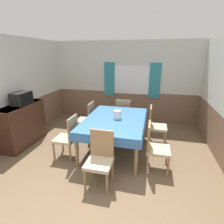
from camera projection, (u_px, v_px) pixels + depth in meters
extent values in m
plane|color=brown|center=(76.00, 214.00, 2.50)|extent=(16.00, 16.00, 0.00)
cube|color=silver|center=(125.00, 67.00, 5.70)|extent=(5.14, 0.05, 1.65)
cube|color=brown|center=(124.00, 105.00, 6.11)|extent=(5.14, 0.05, 0.95)
cube|color=white|center=(132.00, 80.00, 5.75)|extent=(1.28, 0.01, 0.92)
cube|color=teal|center=(109.00, 79.00, 5.90)|extent=(0.35, 0.03, 1.11)
cube|color=teal|center=(155.00, 81.00, 5.57)|extent=(0.35, 0.03, 1.11)
cube|color=silver|center=(17.00, 71.00, 4.34)|extent=(0.05, 4.46, 1.65)
cube|color=brown|center=(25.00, 120.00, 4.75)|extent=(0.05, 4.46, 0.95)
cube|color=brown|center=(220.00, 139.00, 3.69)|extent=(0.05, 4.46, 0.95)
cube|color=#386BA8|center=(115.00, 120.00, 4.00)|extent=(1.34, 1.87, 0.06)
cube|color=#386BA8|center=(115.00, 123.00, 4.03)|extent=(1.37, 1.90, 0.12)
cylinder|color=#93704C|center=(77.00, 150.00, 3.47)|extent=(0.07, 0.07, 0.72)
cylinder|color=#93704C|center=(136.00, 158.00, 3.21)|extent=(0.07, 0.07, 0.72)
cylinder|color=#93704C|center=(101.00, 120.00, 5.04)|extent=(0.07, 0.07, 0.72)
cylinder|color=#93704C|center=(143.00, 124.00, 4.78)|extent=(0.07, 0.07, 0.72)
cylinder|color=#93704C|center=(167.00, 156.00, 3.57)|extent=(0.04, 0.04, 0.39)
cylinder|color=#93704C|center=(168.00, 167.00, 3.22)|extent=(0.04, 0.04, 0.39)
cylinder|color=#93704C|center=(148.00, 154.00, 3.66)|extent=(0.04, 0.04, 0.39)
cylinder|color=#93704C|center=(147.00, 164.00, 3.31)|extent=(0.04, 0.04, 0.39)
cube|color=tan|center=(158.00, 150.00, 3.37)|extent=(0.44, 0.44, 0.06)
cube|color=#93704C|center=(149.00, 136.00, 3.32)|extent=(0.04, 0.42, 0.50)
cylinder|color=#93704C|center=(164.00, 133.00, 4.61)|extent=(0.04, 0.04, 0.39)
cylinder|color=#93704C|center=(165.00, 139.00, 4.26)|extent=(0.04, 0.04, 0.39)
cylinder|color=#93704C|center=(150.00, 132.00, 4.69)|extent=(0.04, 0.04, 0.39)
cylinder|color=#93704C|center=(149.00, 138.00, 4.34)|extent=(0.04, 0.04, 0.39)
cube|color=tan|center=(158.00, 127.00, 4.41)|extent=(0.44, 0.44, 0.06)
cube|color=#93704C|center=(150.00, 116.00, 4.36)|extent=(0.04, 0.42, 0.50)
cylinder|color=#93704C|center=(107.00, 184.00, 2.81)|extent=(0.04, 0.04, 0.39)
cylinder|color=#93704C|center=(85.00, 180.00, 2.89)|extent=(0.04, 0.04, 0.39)
cylinder|color=#93704C|center=(112.00, 169.00, 3.16)|extent=(0.04, 0.04, 0.39)
cylinder|color=#93704C|center=(93.00, 166.00, 3.24)|extent=(0.04, 0.04, 0.39)
cube|color=tan|center=(99.00, 163.00, 2.95)|extent=(0.44, 0.44, 0.06)
cube|color=#93704C|center=(102.00, 143.00, 3.05)|extent=(0.42, 0.04, 0.50)
cylinder|color=#93704C|center=(54.00, 151.00, 3.74)|extent=(0.04, 0.04, 0.39)
cylinder|color=#93704C|center=(63.00, 143.00, 4.09)|extent=(0.04, 0.04, 0.39)
cylinder|color=#93704C|center=(70.00, 154.00, 3.66)|extent=(0.04, 0.04, 0.39)
cylinder|color=#93704C|center=(78.00, 145.00, 4.01)|extent=(0.04, 0.04, 0.39)
cube|color=tan|center=(65.00, 139.00, 3.80)|extent=(0.44, 0.44, 0.06)
cube|color=#93704C|center=(73.00, 128.00, 3.67)|extent=(0.04, 0.42, 0.50)
cylinder|color=#93704C|center=(76.00, 130.00, 4.78)|extent=(0.04, 0.04, 0.39)
cylinder|color=#93704C|center=(82.00, 125.00, 5.13)|extent=(0.04, 0.04, 0.39)
cylinder|color=#93704C|center=(89.00, 132.00, 4.70)|extent=(0.04, 0.04, 0.39)
cylinder|color=#93704C|center=(94.00, 126.00, 5.05)|extent=(0.04, 0.04, 0.39)
cube|color=tan|center=(85.00, 121.00, 4.84)|extent=(0.44, 0.44, 0.06)
cube|color=#93704C|center=(91.00, 112.00, 4.71)|extent=(0.04, 0.42, 0.50)
cylinder|color=#93704C|center=(119.00, 120.00, 5.55)|extent=(0.04, 0.04, 0.39)
cylinder|color=#93704C|center=(131.00, 121.00, 5.46)|extent=(0.04, 0.04, 0.39)
cylinder|color=#93704C|center=(116.00, 124.00, 5.20)|extent=(0.04, 0.04, 0.39)
cylinder|color=#93704C|center=(129.00, 125.00, 5.11)|extent=(0.04, 0.04, 0.39)
cube|color=tan|center=(124.00, 115.00, 5.26)|extent=(0.44, 0.44, 0.06)
cube|color=#93704C|center=(123.00, 108.00, 4.98)|extent=(0.42, 0.04, 0.50)
cube|color=#3D2319|center=(23.00, 125.00, 4.32)|extent=(0.44, 1.22, 1.03)
cube|color=#4C2C1F|center=(20.00, 105.00, 4.16)|extent=(0.46, 1.24, 0.02)
cube|color=black|center=(22.00, 98.00, 4.16)|extent=(0.28, 0.48, 0.30)
cube|color=black|center=(27.00, 98.00, 4.13)|extent=(0.01, 0.39, 0.23)
cylinder|color=silver|center=(117.00, 114.00, 3.97)|extent=(0.18, 0.18, 0.19)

